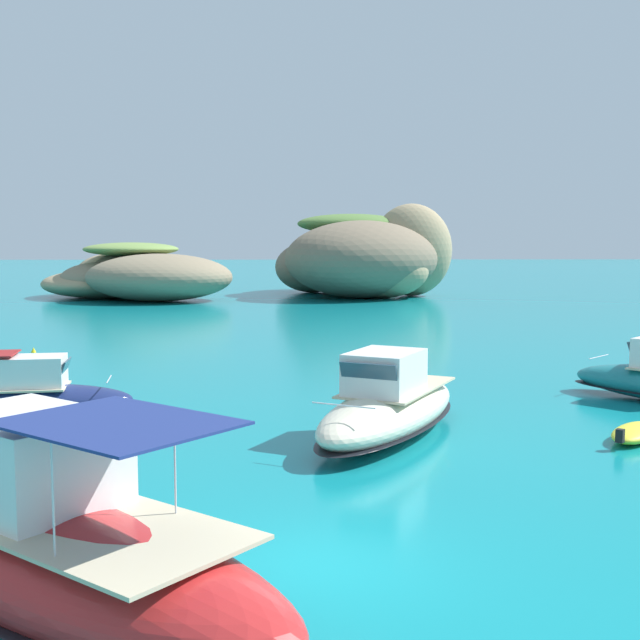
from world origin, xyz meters
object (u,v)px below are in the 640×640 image
object	(u,v)px
islet_large	(359,260)
islet_small	(128,276)
motorboat_navy	(24,399)
motorboat_cream	(389,407)
dinghy_tender	(636,433)
motorboat_red	(45,545)
channel_buoy	(35,377)

from	to	relation	value
islet_large	islet_small	size ratio (longest dim) A/B	1.24
motorboat_navy	motorboat_cream	xyz separation A→B (m)	(11.16, -2.33, 0.15)
islet_small	motorboat_cream	size ratio (longest dim) A/B	2.29
islet_large	islet_small	bearing A→B (deg)	-170.47
islet_small	dinghy_tender	xyz separation A→B (m)	(25.42, -55.00, -1.85)
motorboat_navy	dinghy_tender	xyz separation A→B (m)	(18.05, -3.04, -0.46)
islet_small	motorboat_red	bearing A→B (deg)	-79.53
dinghy_tender	motorboat_red	bearing A→B (deg)	-142.85
islet_small	channel_buoy	size ratio (longest dim) A/B	13.48
dinghy_tender	islet_small	bearing A→B (deg)	114.81
motorboat_cream	motorboat_red	size ratio (longest dim) A/B	0.89
islet_large	channel_buoy	xyz separation A→B (m)	(-16.24, -49.49, -3.18)
islet_small	channel_buoy	xyz separation A→B (m)	(5.73, -45.80, -1.74)
motorboat_navy	motorboat_cream	distance (m)	11.40
islet_small	motorboat_cream	distance (m)	57.38
motorboat_cream	channel_buoy	xyz separation A→B (m)	(-12.81, 8.49, -0.50)
islet_large	motorboat_navy	xyz separation A→B (m)	(-14.59, -55.64, -2.83)
islet_large	channel_buoy	distance (m)	52.18
islet_large	channel_buoy	bearing A→B (deg)	-108.17
channel_buoy	motorboat_navy	bearing A→B (deg)	-75.01
dinghy_tender	islet_large	bearing A→B (deg)	93.37
islet_large	motorboat_navy	distance (m)	57.59
motorboat_cream	dinghy_tender	world-z (taller)	motorboat_cream
islet_small	motorboat_navy	size ratio (longest dim) A/B	2.84
motorboat_cream	dinghy_tender	distance (m)	6.95
channel_buoy	dinghy_tender	bearing A→B (deg)	-25.03
motorboat_red	channel_buoy	distance (m)	20.35
islet_small	motorboat_cream	xyz separation A→B (m)	(18.54, -54.28, -1.24)
motorboat_red	dinghy_tender	distance (m)	16.81
islet_small	motorboat_navy	xyz separation A→B (m)	(7.38, -51.95, -1.39)
islet_large	motorboat_navy	world-z (taller)	islet_large
motorboat_navy	motorboat_red	distance (m)	13.99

